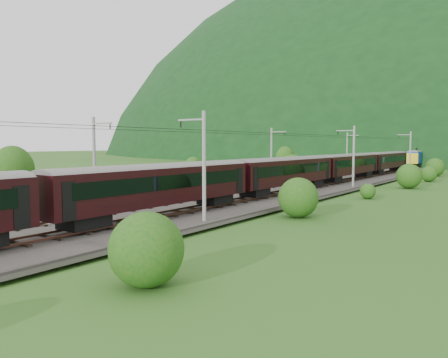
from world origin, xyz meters
The scene contains 14 objects.
ground centered at (0.00, 0.00, 0.00)m, with size 600.00×600.00×0.00m, color #28541A.
railbed centered at (0.00, 10.00, 0.15)m, with size 14.00×220.00×0.30m, color #38332D.
track_left centered at (-2.40, 10.00, 0.37)m, with size 2.40×220.00×0.27m.
track_right centered at (2.40, 10.00, 0.37)m, with size 2.40×220.00×0.27m.
catenary_left centered at (-6.12, 32.00, 4.50)m, with size 2.54×192.28×8.00m.
catenary_right centered at (6.12, 32.00, 4.50)m, with size 2.54×192.28×8.00m.
overhead_wires centered at (0.00, 10.00, 7.10)m, with size 4.83×198.00×0.03m.
mountain_ridge centered at (-120.00, 300.00, 0.00)m, with size 336.00×280.00×132.00m, color black.
train centered at (2.40, 19.95, 3.28)m, with size 2.73×151.98×4.74m.
hazard_post_near centered at (-0.62, 52.13, 1.13)m, with size 0.18×0.18×1.65m, color red.
hazard_post_far centered at (0.61, 58.03, 1.08)m, with size 0.17×0.17×1.57m, color red.
signal centered at (-3.14, 48.97, 1.46)m, with size 0.22×0.22×1.98m.
vegetation_left centered at (-14.02, 2.60, 2.35)m, with size 10.43×141.90×6.28m.
vegetation_right centered at (11.48, 21.57, 1.37)m, with size 5.66×103.43×3.01m.
Camera 1 is at (25.72, -24.88, 5.91)m, focal length 35.00 mm.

